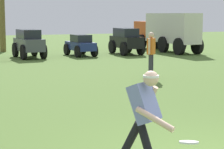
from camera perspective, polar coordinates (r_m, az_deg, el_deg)
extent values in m
cylinder|color=black|center=(6.07, 4.64, -9.43)|extent=(0.29, 0.36, 0.72)
cylinder|color=black|center=(6.23, 2.20, -8.94)|extent=(0.33, 0.44, 0.69)
cube|color=#7A84C6|center=(5.95, 4.23, -3.72)|extent=(0.49, 0.51, 0.58)
sphere|color=beige|center=(5.83, 5.11, -0.52)|extent=(0.29, 0.29, 0.21)
cylinder|color=white|center=(5.83, 5.11, -0.23)|extent=(0.29, 0.29, 0.03)
cylinder|color=beige|center=(5.69, 5.61, -5.83)|extent=(0.37, 0.53, 0.27)
cylinder|color=beige|center=(6.15, 4.85, -3.63)|extent=(0.22, 0.28, 0.49)
cylinder|color=white|center=(5.49, 10.01, -8.71)|extent=(0.32, 0.32, 0.06)
cylinder|color=#33333D|center=(14.69, 5.00, 1.03)|extent=(0.16, 0.16, 0.82)
cylinder|color=#33333D|center=(14.86, 5.21, 1.11)|extent=(0.16, 0.16, 0.82)
cube|color=orange|center=(14.71, 5.14, 3.70)|extent=(0.38, 0.38, 0.54)
cylinder|color=beige|center=(14.51, 4.88, 3.69)|extent=(0.10, 0.10, 0.52)
cylinder|color=beige|center=(14.91, 5.38, 3.79)|extent=(0.10, 0.10, 0.52)
sphere|color=beige|center=(14.69, 5.15, 5.14)|extent=(0.28, 0.28, 0.20)
cube|color=#474C51|center=(21.98, -10.80, 3.87)|extent=(1.19, 2.43, 0.60)
cube|color=#1E232B|center=(22.00, -10.87, 5.22)|extent=(1.00, 1.62, 0.44)
cylinder|color=black|center=(22.63, -12.52, 3.17)|extent=(0.25, 0.73, 0.72)
cylinder|color=black|center=(22.88, -10.13, 3.29)|extent=(0.25, 0.73, 0.72)
cylinder|color=black|center=(21.12, -11.49, 2.87)|extent=(0.25, 0.73, 0.72)
cylinder|color=black|center=(21.40, -8.95, 3.00)|extent=(0.25, 0.73, 0.72)
cube|color=navy|center=(22.74, -4.16, 3.74)|extent=(1.11, 2.28, 0.42)
cube|color=#1E232B|center=(22.63, -4.07, 4.73)|extent=(0.89, 1.17, 0.38)
cylinder|color=black|center=(23.31, -5.91, 3.30)|extent=(0.24, 0.61, 0.60)
cylinder|color=black|center=(23.64, -3.86, 3.39)|extent=(0.24, 0.61, 0.60)
cylinder|color=black|center=(21.88, -4.47, 3.02)|extent=(0.24, 0.61, 0.60)
cylinder|color=black|center=(22.23, -2.32, 3.11)|extent=(0.24, 0.61, 0.60)
cube|color=black|center=(23.60, 1.87, 4.27)|extent=(1.05, 2.38, 0.60)
cube|color=#1E232B|center=(23.62, 1.82, 5.54)|extent=(0.91, 1.58, 0.44)
cylinder|color=black|center=(24.13, 0.03, 3.64)|extent=(0.20, 0.73, 0.72)
cylinder|color=black|center=(24.53, 2.14, 3.71)|extent=(0.20, 0.73, 0.72)
cylinder|color=black|center=(22.71, 1.56, 3.37)|extent=(0.20, 0.73, 0.72)
cylinder|color=black|center=(23.13, 3.78, 3.44)|extent=(0.20, 0.73, 0.72)
cube|color=#CC4C19|center=(27.63, 4.64, 5.75)|extent=(1.13, 1.75, 1.15)
cube|color=silver|center=(25.07, 7.87, 6.05)|extent=(1.35, 4.25, 1.65)
cylinder|color=black|center=(27.09, 3.89, 4.29)|extent=(0.28, 0.91, 0.90)
cylinder|color=black|center=(27.65, 6.01, 4.34)|extent=(0.28, 0.91, 0.90)
cylinder|color=black|center=(24.82, 6.70, 3.92)|extent=(0.28, 0.91, 0.90)
cylinder|color=black|center=(25.42, 8.94, 3.97)|extent=(0.28, 0.91, 0.90)
cylinder|color=black|center=(23.42, 8.75, 3.64)|extent=(0.28, 0.91, 0.90)
cylinder|color=black|center=(24.05, 11.07, 3.70)|extent=(0.28, 0.91, 0.90)
cylinder|color=brown|center=(25.80, -14.22, 8.73)|extent=(0.34, 0.34, 5.26)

